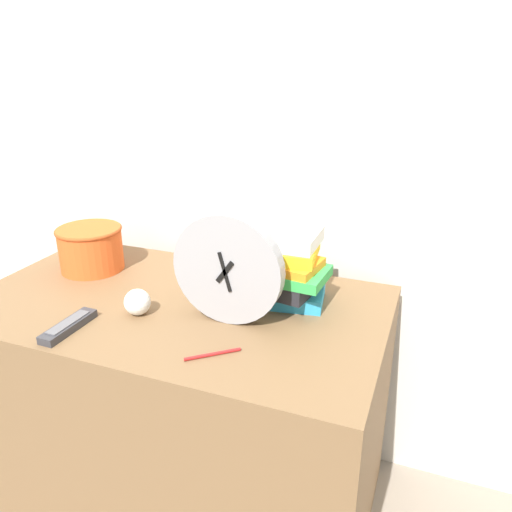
% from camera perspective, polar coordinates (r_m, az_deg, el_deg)
% --- Properties ---
extents(wall_back, '(6.00, 0.04, 2.40)m').
position_cam_1_polar(wall_back, '(1.61, -3.00, 17.02)').
color(wall_back, beige).
rests_on(wall_back, ground_plane).
extents(desk, '(1.15, 0.65, 0.70)m').
position_cam_1_polar(desk, '(1.59, -8.40, -16.60)').
color(desk, brown).
rests_on(desk, ground_plane).
extents(desk_clock, '(0.29, 0.04, 0.29)m').
position_cam_1_polar(desk_clock, '(1.23, -3.25, -1.54)').
color(desk_clock, '#99999E').
rests_on(desk_clock, desk).
extents(book_stack, '(0.25, 0.19, 0.20)m').
position_cam_1_polar(book_stack, '(1.34, 3.04, -1.42)').
color(book_stack, '#2D9ED1').
rests_on(book_stack, desk).
extents(basket, '(0.20, 0.20, 0.14)m').
position_cam_1_polar(basket, '(1.65, -18.37, 0.99)').
color(basket, '#E05623').
rests_on(basket, desk).
extents(tv_remote, '(0.05, 0.17, 0.02)m').
position_cam_1_polar(tv_remote, '(1.33, -20.63, -7.49)').
color(tv_remote, '#333338').
rests_on(tv_remote, desk).
extents(crumpled_paper_ball, '(0.07, 0.07, 0.07)m').
position_cam_1_polar(crumpled_paper_ball, '(1.34, -13.40, -5.14)').
color(crumpled_paper_ball, white).
rests_on(crumpled_paper_ball, desk).
extents(pen, '(0.11, 0.09, 0.01)m').
position_cam_1_polar(pen, '(1.15, -4.97, -11.12)').
color(pen, '#B21E1E').
rests_on(pen, desk).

